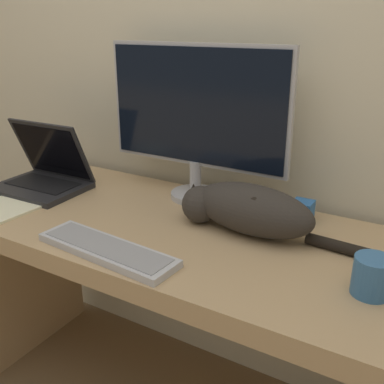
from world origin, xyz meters
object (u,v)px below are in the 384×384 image
Objects in this scene: monitor at (196,115)px; external_keyboard at (107,249)px; laptop at (44,176)px; cat at (247,208)px; coffee_mug at (372,276)px.

external_keyboard is (-0.00, -0.47, -0.28)m from monitor.
monitor is 0.61m from laptop.
external_keyboard is 0.72× the size of cat.
laptop reaches higher than external_keyboard.
monitor is 0.37m from cat.
cat is (0.26, -0.16, -0.21)m from monitor.
monitor reaches higher than coffee_mug.
laptop is at bearing 157.49° from external_keyboard.
laptop is 1.16m from coffee_mug.
laptop is at bearing -172.99° from cat.
monitor is 1.52× the size of external_keyboard.
external_keyboard is 0.41m from cat.
laptop is at bearing -158.91° from monitor.
cat is at bearing 53.96° from external_keyboard.
cat reaches higher than external_keyboard.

